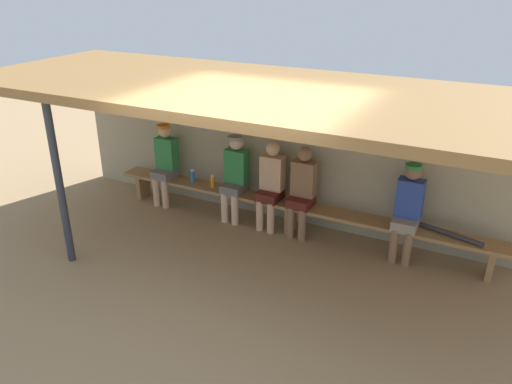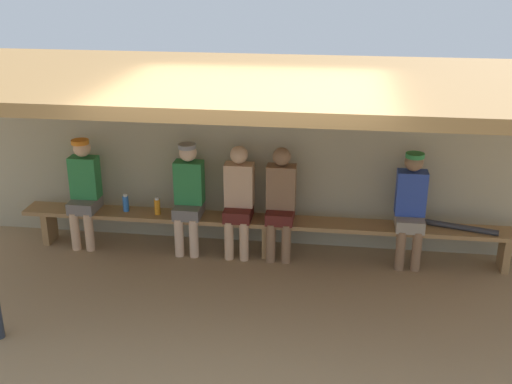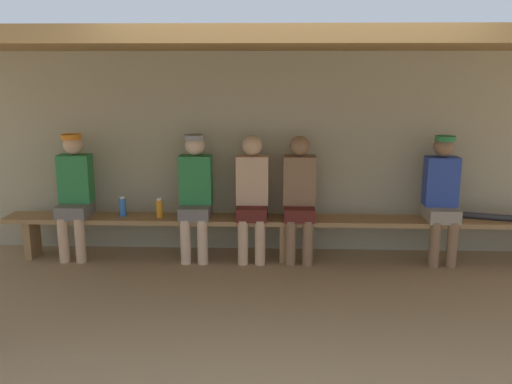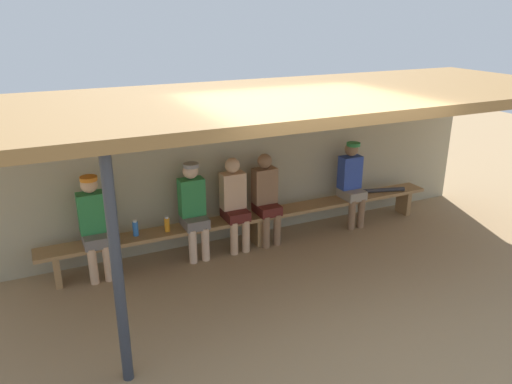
{
  "view_description": "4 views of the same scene",
  "coord_description": "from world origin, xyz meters",
  "px_view_note": "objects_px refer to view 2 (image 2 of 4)",
  "views": [
    {
      "loc": [
        2.59,
        -4.68,
        3.62
      ],
      "look_at": [
        -0.37,
        1.13,
        0.73
      ],
      "focal_mm": 35.54,
      "sensor_mm": 36.0,
      "label": 1
    },
    {
      "loc": [
        0.82,
        -5.34,
        3.46
      ],
      "look_at": [
        -0.1,
        1.35,
        0.88
      ],
      "focal_mm": 44.63,
      "sensor_mm": 36.0,
      "label": 2
    },
    {
      "loc": [
        -0.07,
        -4.35,
        2.09
      ],
      "look_at": [
        -0.28,
        1.08,
        0.85
      ],
      "focal_mm": 40.2,
      "sensor_mm": 36.0,
      "label": 3
    },
    {
      "loc": [
        -2.83,
        -4.48,
        3.23
      ],
      "look_at": [
        -0.19,
        1.14,
        0.97
      ],
      "focal_mm": 34.88,
      "sensor_mm": 36.0,
      "label": 4
    }
  ],
  "objects_px": {
    "player_rightmost": "(239,197)",
    "player_near_post": "(411,204)",
    "baseball_bat": "(460,227)",
    "player_in_blue": "(84,188)",
    "water_bottle_clear": "(126,203)",
    "player_leftmost": "(281,199)",
    "bench": "(267,225)",
    "player_with_sunglasses": "(188,193)",
    "water_bottle_orange": "(157,206)"
  },
  "relations": [
    {
      "from": "player_in_blue",
      "to": "player_near_post",
      "type": "bearing_deg",
      "value": 0.0
    },
    {
      "from": "player_near_post",
      "to": "water_bottle_clear",
      "type": "height_order",
      "value": "player_near_post"
    },
    {
      "from": "bench",
      "to": "water_bottle_clear",
      "type": "height_order",
      "value": "water_bottle_clear"
    },
    {
      "from": "player_in_blue",
      "to": "player_near_post",
      "type": "distance_m",
      "value": 3.9
    },
    {
      "from": "player_leftmost",
      "to": "player_near_post",
      "type": "bearing_deg",
      "value": 0.02
    },
    {
      "from": "player_in_blue",
      "to": "baseball_bat",
      "type": "bearing_deg",
      "value": -0.05
    },
    {
      "from": "bench",
      "to": "player_with_sunglasses",
      "type": "distance_m",
      "value": 1.01
    },
    {
      "from": "player_in_blue",
      "to": "player_leftmost",
      "type": "xyz_separation_m",
      "value": [
        2.41,
        -0.0,
        -0.02
      ]
    },
    {
      "from": "player_with_sunglasses",
      "to": "water_bottle_clear",
      "type": "distance_m",
      "value": 0.82
    },
    {
      "from": "player_in_blue",
      "to": "player_near_post",
      "type": "height_order",
      "value": "same"
    },
    {
      "from": "player_with_sunglasses",
      "to": "player_near_post",
      "type": "xyz_separation_m",
      "value": [
        2.59,
        0.0,
        0.0
      ]
    },
    {
      "from": "player_rightmost",
      "to": "player_near_post",
      "type": "height_order",
      "value": "player_near_post"
    },
    {
      "from": "player_near_post",
      "to": "player_leftmost",
      "type": "height_order",
      "value": "player_near_post"
    },
    {
      "from": "water_bottle_orange",
      "to": "bench",
      "type": "bearing_deg",
      "value": 1.14
    },
    {
      "from": "player_in_blue",
      "to": "player_near_post",
      "type": "xyz_separation_m",
      "value": [
        3.9,
        0.0,
        0.0
      ]
    },
    {
      "from": "player_rightmost",
      "to": "player_with_sunglasses",
      "type": "height_order",
      "value": "player_with_sunglasses"
    },
    {
      "from": "player_rightmost",
      "to": "player_leftmost",
      "type": "height_order",
      "value": "same"
    },
    {
      "from": "player_leftmost",
      "to": "player_rightmost",
      "type": "bearing_deg",
      "value": 180.0
    },
    {
      "from": "player_in_blue",
      "to": "player_leftmost",
      "type": "bearing_deg",
      "value": -0.01
    },
    {
      "from": "water_bottle_orange",
      "to": "player_rightmost",
      "type": "bearing_deg",
      "value": 1.71
    },
    {
      "from": "water_bottle_clear",
      "to": "water_bottle_orange",
      "type": "bearing_deg",
      "value": -6.45
    },
    {
      "from": "player_with_sunglasses",
      "to": "water_bottle_orange",
      "type": "distance_m",
      "value": 0.43
    },
    {
      "from": "player_rightmost",
      "to": "player_with_sunglasses",
      "type": "distance_m",
      "value": 0.61
    },
    {
      "from": "bench",
      "to": "player_with_sunglasses",
      "type": "relative_size",
      "value": 4.46
    },
    {
      "from": "water_bottle_clear",
      "to": "player_leftmost",
      "type": "bearing_deg",
      "value": -0.51
    },
    {
      "from": "bench",
      "to": "player_in_blue",
      "type": "distance_m",
      "value": 2.27
    },
    {
      "from": "bench",
      "to": "player_rightmost",
      "type": "distance_m",
      "value": 0.48
    },
    {
      "from": "bench",
      "to": "baseball_bat",
      "type": "relative_size",
      "value": 7.15
    },
    {
      "from": "bench",
      "to": "water_bottle_orange",
      "type": "distance_m",
      "value": 1.34
    },
    {
      "from": "player_in_blue",
      "to": "water_bottle_clear",
      "type": "xyz_separation_m",
      "value": [
        0.51,
        0.02,
        -0.18
      ]
    },
    {
      "from": "water_bottle_clear",
      "to": "baseball_bat",
      "type": "relative_size",
      "value": 0.26
    },
    {
      "from": "player_in_blue",
      "to": "water_bottle_clear",
      "type": "relative_size",
      "value": 6.22
    },
    {
      "from": "player_rightmost",
      "to": "player_near_post",
      "type": "bearing_deg",
      "value": 0.01
    },
    {
      "from": "player_with_sunglasses",
      "to": "water_bottle_orange",
      "type": "relative_size",
      "value": 6.32
    },
    {
      "from": "player_near_post",
      "to": "baseball_bat",
      "type": "xyz_separation_m",
      "value": [
        0.57,
        -0.0,
        -0.25
      ]
    },
    {
      "from": "player_with_sunglasses",
      "to": "player_leftmost",
      "type": "bearing_deg",
      "value": -0.03
    },
    {
      "from": "player_rightmost",
      "to": "player_with_sunglasses",
      "type": "relative_size",
      "value": 0.99
    },
    {
      "from": "player_with_sunglasses",
      "to": "player_near_post",
      "type": "distance_m",
      "value": 2.59
    },
    {
      "from": "player_with_sunglasses",
      "to": "water_bottle_orange",
      "type": "height_order",
      "value": "player_with_sunglasses"
    },
    {
      "from": "player_leftmost",
      "to": "player_in_blue",
      "type": "bearing_deg",
      "value": 179.99
    },
    {
      "from": "player_in_blue",
      "to": "player_near_post",
      "type": "relative_size",
      "value": 1.0
    },
    {
      "from": "player_near_post",
      "to": "water_bottle_orange",
      "type": "xyz_separation_m",
      "value": [
        -2.98,
        -0.03,
        -0.19
      ]
    },
    {
      "from": "player_with_sunglasses",
      "to": "player_in_blue",
      "type": "relative_size",
      "value": 1.0
    },
    {
      "from": "player_in_blue",
      "to": "water_bottle_clear",
      "type": "bearing_deg",
      "value": 1.84
    },
    {
      "from": "player_with_sunglasses",
      "to": "baseball_bat",
      "type": "bearing_deg",
      "value": -0.06
    },
    {
      "from": "player_with_sunglasses",
      "to": "player_leftmost",
      "type": "distance_m",
      "value": 1.1
    },
    {
      "from": "bench",
      "to": "player_with_sunglasses",
      "type": "xyz_separation_m",
      "value": [
        -0.94,
        0.0,
        0.36
      ]
    },
    {
      "from": "player_rightmost",
      "to": "player_near_post",
      "type": "distance_m",
      "value": 1.99
    },
    {
      "from": "baseball_bat",
      "to": "player_in_blue",
      "type": "bearing_deg",
      "value": -164.11
    },
    {
      "from": "player_with_sunglasses",
      "to": "baseball_bat",
      "type": "distance_m",
      "value": 3.18
    }
  ]
}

